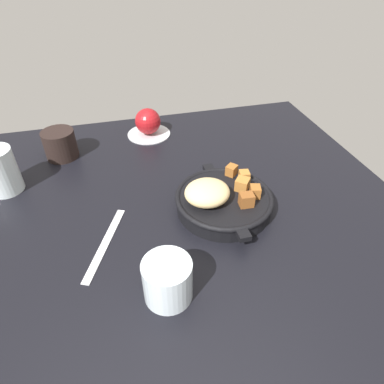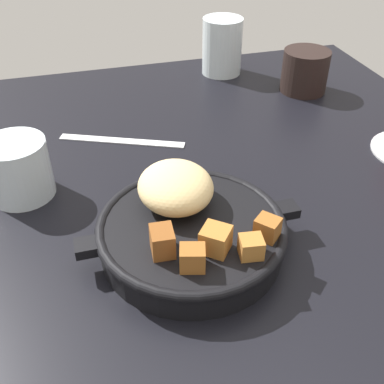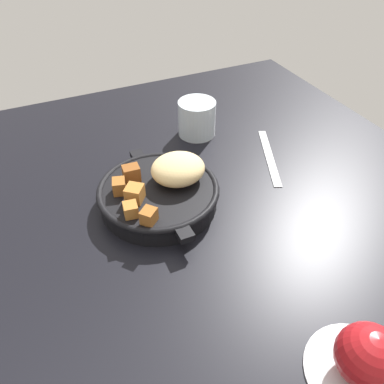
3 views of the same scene
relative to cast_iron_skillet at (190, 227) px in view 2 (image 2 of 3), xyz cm
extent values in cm
cube|color=black|center=(0.71, 6.73, -4.14)|extent=(99.46, 98.81, 2.40)
cylinder|color=black|center=(0.08, -0.47, -1.05)|extent=(20.80, 20.80, 3.77)
torus|color=black|center=(0.08, -0.47, 0.53)|extent=(21.58, 21.58, 1.20)
cube|color=black|center=(11.69, -0.47, 0.27)|extent=(2.64, 2.40, 1.20)
cube|color=black|center=(-11.53, -0.47, 0.27)|extent=(2.64, 2.40, 1.20)
ellipsoid|color=#DBBC7F|center=(-0.65, 3.68, 3.17)|extent=(8.73, 9.65, 4.68)
cube|color=#A86B2D|center=(1.38, -5.05, 2.20)|extent=(3.93, 3.92, 2.74)
cube|color=brown|center=(-3.97, -3.90, 2.28)|extent=(2.54, 3.05, 2.90)
cube|color=#A86B2D|center=(4.63, -6.80, 1.94)|extent=(2.66, 2.53, 2.22)
cube|color=#935623|center=(7.31, -4.69, 2.05)|extent=(3.22, 3.25, 2.43)
cube|color=#935623|center=(-1.61, -6.86, 2.10)|extent=(3.01, 2.73, 2.53)
cube|color=silver|center=(-3.98, 25.82, -2.76)|extent=(19.00, 9.52, 0.36)
cylinder|color=black|center=(32.04, 35.31, 0.91)|extent=(8.54, 8.54, 7.70)
cylinder|color=silver|center=(-18.71, 15.84, 1.01)|extent=(8.34, 8.34, 7.90)
cylinder|color=silver|center=(19.94, 47.69, 2.51)|extent=(7.88, 7.88, 10.90)
camera|label=1|loc=(-52.50, 20.42, 46.66)|focal=31.09mm
camera|label=2|loc=(-10.52, -38.29, 34.94)|focal=43.50mm
camera|label=3|loc=(48.85, -16.25, 43.54)|focal=35.54mm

